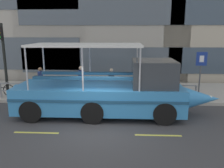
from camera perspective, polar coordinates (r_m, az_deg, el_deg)
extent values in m
plane|color=#3D3D3F|center=(10.04, -3.30, -10.27)|extent=(120.00, 120.00, 0.00)
cube|color=#A8A59E|center=(15.30, -1.08, -1.72)|extent=(32.00, 4.80, 0.18)
cube|color=#B2ADA3|center=(12.92, -1.84, -4.49)|extent=(32.00, 0.18, 0.18)
cube|color=#DBD64C|center=(9.88, -18.06, -11.28)|extent=(1.80, 0.12, 0.01)
cube|color=#DBD64C|center=(9.37, 11.27, -12.24)|extent=(1.80, 0.12, 0.01)
cube|color=#4C5660|center=(19.52, -22.72, 6.87)|extent=(10.11, 0.06, 2.46)
cube|color=#4C5660|center=(17.77, -2.82, 5.86)|extent=(12.21, 0.06, 1.96)
cube|color=#4C5660|center=(17.69, -2.95, 17.39)|extent=(12.21, 0.06, 1.96)
cylinder|color=gray|center=(13.05, -3.93, -0.13)|extent=(11.06, 0.07, 0.07)
cylinder|color=gray|center=(13.15, -3.90, -1.90)|extent=(11.06, 0.06, 0.06)
cylinder|color=gray|center=(14.85, -25.63, -1.44)|extent=(0.09, 0.09, 0.83)
cylinder|color=gray|center=(14.06, -19.00, -1.61)|extent=(0.09, 0.09, 0.83)
cylinder|color=gray|center=(13.49, -11.71, -1.76)|extent=(0.09, 0.09, 0.83)
cylinder|color=gray|center=(13.15, -3.90, -1.90)|extent=(0.09, 0.09, 0.83)
cylinder|color=gray|center=(13.06, 4.16, -2.00)|extent=(0.09, 0.09, 0.83)
cylinder|color=gray|center=(13.24, 12.17, -2.06)|extent=(0.09, 0.09, 0.83)
cylinder|color=gray|center=(13.66, 19.83, -2.09)|extent=(0.09, 0.09, 0.83)
cylinder|color=black|center=(14.91, -24.81, 5.29)|extent=(0.16, 0.16, 4.20)
cube|color=black|center=(14.64, -25.75, 11.19)|extent=(0.24, 0.20, 0.72)
cylinder|color=#4C4F54|center=(14.11, 20.76, 1.98)|extent=(0.08, 0.08, 2.60)
cube|color=navy|center=(13.92, 21.13, 5.78)|extent=(0.60, 0.04, 0.76)
cube|color=white|center=(13.91, 21.16, 5.77)|extent=(0.24, 0.01, 0.36)
torus|color=black|center=(14.98, -23.95, -1.43)|extent=(0.70, 0.04, 0.70)
cylinder|color=black|center=(15.18, -25.76, -0.80)|extent=(0.95, 0.04, 0.04)
cylinder|color=#A5A5AA|center=(14.89, -24.26, 0.44)|extent=(0.03, 0.46, 0.03)
cube|color=#388CD1|center=(11.10, -3.10, -3.23)|extent=(7.73, 2.47, 1.18)
cone|color=#388CD1|center=(11.61, 20.86, -3.35)|extent=(1.74, 1.13, 1.13)
cylinder|color=#388CD1|center=(12.12, -21.61, -2.75)|extent=(0.39, 1.13, 1.13)
cube|color=navy|center=(9.86, -3.86, -4.42)|extent=(7.73, 0.04, 0.12)
sphere|color=white|center=(11.74, 22.90, -3.10)|extent=(0.22, 0.22, 0.22)
cube|color=#33383D|center=(10.86, 10.13, 2.65)|extent=(1.93, 2.07, 1.19)
cube|color=silver|center=(10.76, -6.38, 9.49)|extent=(5.02, 2.27, 0.10)
cylinder|color=#B2B2B7|center=(11.82, 6.17, 5.13)|extent=(0.07, 0.07, 1.81)
cylinder|color=#B2B2B7|center=(9.67, 6.87, 3.40)|extent=(0.07, 0.07, 1.81)
cylinder|color=#B2B2B7|center=(11.92, -5.43, 5.21)|extent=(0.07, 0.07, 1.81)
cylinder|color=#B2B2B7|center=(9.80, -7.24, 3.51)|extent=(0.07, 0.07, 1.81)
cylinder|color=#B2B2B7|center=(12.49, -16.40, 5.10)|extent=(0.07, 0.07, 1.81)
cylinder|color=#B2B2B7|center=(10.48, -20.25, 3.43)|extent=(0.07, 0.07, 1.81)
cube|color=navy|center=(11.51, -5.74, 2.64)|extent=(4.62, 0.28, 0.12)
cube|color=navy|center=(10.36, -6.70, 1.47)|extent=(4.62, 0.28, 0.12)
cylinder|color=black|center=(12.36, 10.99, -3.54)|extent=(1.00, 0.28, 1.00)
cylinder|color=black|center=(10.23, 12.74, -7.12)|extent=(1.00, 0.28, 1.00)
cylinder|color=black|center=(12.30, -3.43, -3.40)|extent=(1.00, 0.28, 1.00)
cylinder|color=black|center=(10.16, -4.83, -6.97)|extent=(1.00, 0.28, 1.00)
cylinder|color=black|center=(12.88, -15.50, -3.11)|extent=(1.00, 0.28, 1.00)
cylinder|color=black|center=(10.85, -19.23, -6.37)|extent=(1.00, 0.28, 1.00)
cylinder|color=black|center=(14.48, 13.37, -0.90)|extent=(0.10, 0.10, 0.81)
cylinder|color=black|center=(14.34, 13.07, -1.01)|extent=(0.10, 0.10, 0.81)
cube|color=navy|center=(14.27, 13.36, 1.74)|extent=(0.33, 0.35, 0.57)
cylinder|color=navy|center=(14.44, 13.74, 1.74)|extent=(0.07, 0.07, 0.52)
cylinder|color=navy|center=(14.10, 12.96, 1.51)|extent=(0.07, 0.07, 0.52)
sphere|color=#936B4C|center=(14.19, 13.45, 3.40)|extent=(0.22, 0.22, 0.22)
cylinder|color=black|center=(14.58, 0.08, -0.57)|extent=(0.10, 0.10, 0.75)
cylinder|color=black|center=(14.49, -0.39, -0.65)|extent=(0.10, 0.10, 0.75)
cube|color=#38383D|center=(14.40, -0.16, 1.88)|extent=(0.32, 0.31, 0.53)
cylinder|color=#38383D|center=(14.51, 0.43, 1.87)|extent=(0.07, 0.07, 0.48)
cylinder|color=#38383D|center=(14.29, -0.76, 1.69)|extent=(0.07, 0.07, 0.48)
sphere|color=beige|center=(14.33, -0.16, 3.42)|extent=(0.21, 0.21, 0.21)
cylinder|color=#47423D|center=(14.17, -7.70, -0.83)|extent=(0.11, 0.11, 0.87)
cylinder|color=#47423D|center=(14.03, -7.32, -0.96)|extent=(0.11, 0.11, 0.87)
cube|color=navy|center=(13.95, -7.60, 2.06)|extent=(0.36, 0.37, 0.61)
cylinder|color=navy|center=(14.13, -8.06, 2.06)|extent=(0.08, 0.08, 0.55)
cylinder|color=navy|center=(13.78, -7.11, 1.81)|extent=(0.08, 0.08, 0.55)
sphere|color=beige|center=(13.87, -7.65, 3.88)|extent=(0.24, 0.24, 0.24)
cylinder|color=#1E2338|center=(14.83, -17.14, -0.80)|extent=(0.10, 0.10, 0.81)
cylinder|color=#1E2338|center=(14.96, -16.80, -0.67)|extent=(0.10, 0.10, 0.81)
cube|color=navy|center=(14.75, -17.14, 1.88)|extent=(0.24, 0.34, 0.57)
cylinder|color=navy|center=(14.59, -17.57, 1.62)|extent=(0.07, 0.07, 0.52)
cylinder|color=navy|center=(14.92, -16.72, 1.91)|extent=(0.07, 0.07, 0.52)
sphere|color=#936B4C|center=(14.68, -17.25, 3.48)|extent=(0.22, 0.22, 0.22)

